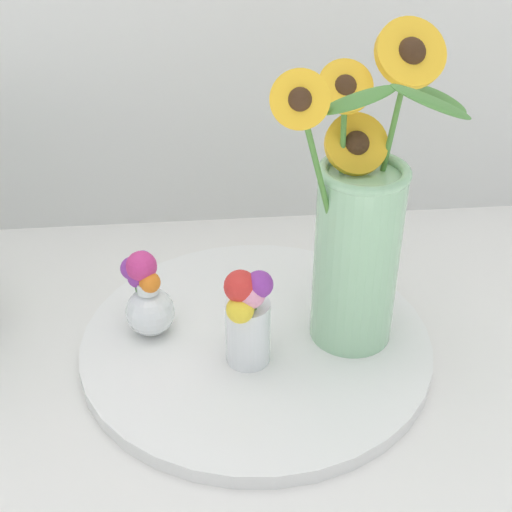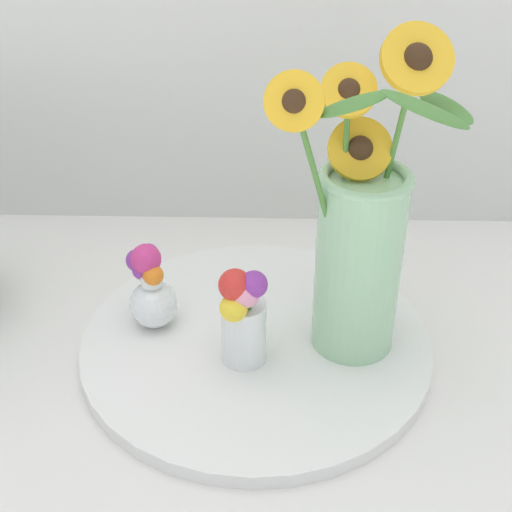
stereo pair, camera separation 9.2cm
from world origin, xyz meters
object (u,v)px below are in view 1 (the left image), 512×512
(serving_tray, at_px, (256,343))
(vase_small_center, at_px, (247,316))
(mason_jar_sunflowers, at_px, (359,237))
(vase_bulb_right, at_px, (147,296))

(serving_tray, distance_m, vase_small_center, 0.10)
(mason_jar_sunflowers, height_order, vase_bulb_right, mason_jar_sunflowers)
(mason_jar_sunflowers, distance_m, vase_bulb_right, 0.30)
(serving_tray, distance_m, vase_bulb_right, 0.17)
(vase_bulb_right, bearing_deg, mason_jar_sunflowers, -6.80)
(mason_jar_sunflowers, relative_size, vase_bulb_right, 3.44)
(vase_small_center, bearing_deg, vase_bulb_right, 148.47)
(vase_small_center, distance_m, vase_bulb_right, 0.16)
(mason_jar_sunflowers, xyz_separation_m, vase_small_center, (-0.15, -0.05, -0.08))
(serving_tray, distance_m, mason_jar_sunflowers, 0.22)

